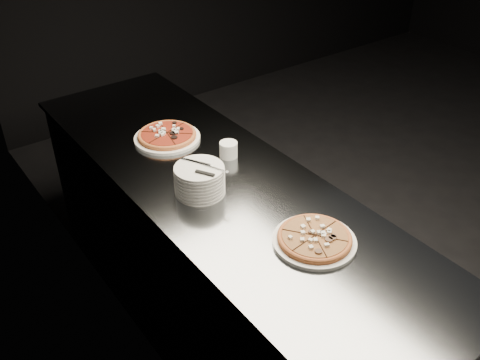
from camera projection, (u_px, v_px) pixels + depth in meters
floor at (462, 188)px, 3.89m from camera, size 5.00×5.00×0.00m
wall_left at (128, 100)px, 1.88m from camera, size 0.02×5.00×2.80m
counter at (220, 258)px, 2.58m from camera, size 0.74×2.44×0.92m
pizza_mushroom at (314, 239)px, 1.96m from camera, size 0.31×0.31×0.04m
pizza_tomato at (167, 136)px, 2.60m from camera, size 0.36×0.36×0.04m
plate_stack at (200, 180)px, 2.21m from camera, size 0.21×0.21×0.12m
cutlery at (203, 168)px, 2.16m from camera, size 0.09×0.22×0.01m
ramekin at (228, 149)px, 2.46m from camera, size 0.08×0.08×0.07m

